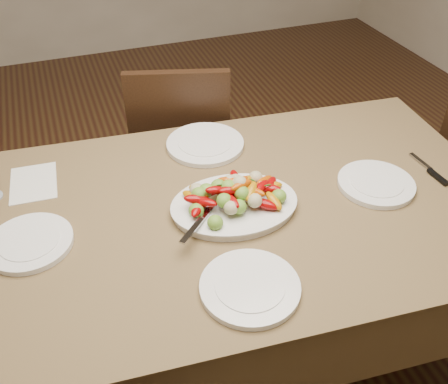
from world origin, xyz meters
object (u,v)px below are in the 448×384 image
serving_platter (234,207)px  plate_right (376,184)px  chair_far (182,148)px  plate_left (30,243)px  dining_table (224,287)px  plate_near (250,287)px  plate_far (205,144)px

serving_platter → plate_right: (0.49, -0.05, -0.00)m
chair_far → serving_platter: (-0.05, -0.81, 0.30)m
chair_far → plate_left: 1.05m
dining_table → chair_far: 0.80m
plate_left → plate_right: size_ratio=0.97×
plate_right → plate_near: 0.63m
chair_far → plate_near: (-0.13, -1.13, 0.29)m
serving_platter → plate_left: (-0.61, 0.05, -0.00)m
chair_far → plate_near: size_ratio=3.55×
serving_platter → plate_right: 0.49m
plate_left → plate_right: same height
chair_far → plate_far: 0.53m
serving_platter → chair_far: bearing=86.5°
serving_platter → plate_left: 0.62m
dining_table → chair_far: size_ratio=1.94×
chair_far → dining_table: bearing=100.7°
plate_left → plate_far: same height
chair_far → serving_platter: bearing=102.7°
dining_table → serving_platter: serving_platter is taller
plate_right → serving_platter: bearing=174.3°
chair_far → serving_platter: chair_far is taller
chair_far → plate_far: bearing=103.3°
plate_far → plate_right: bearing=-42.7°
serving_platter → plate_far: 0.38m
dining_table → plate_far: plate_far is taller
serving_platter → plate_left: serving_platter is taller
plate_near → serving_platter: bearing=76.4°
plate_left → plate_right: (1.10, -0.10, 0.00)m
plate_near → chair_far: bearing=83.6°
serving_platter → plate_right: serving_platter is taller
plate_near → dining_table: bearing=81.5°
plate_far → chair_far: bearing=87.1°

